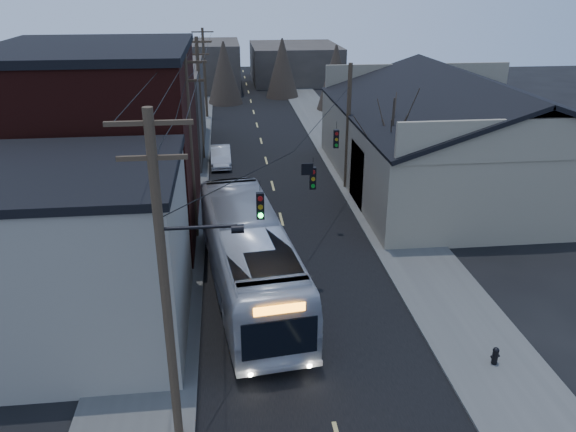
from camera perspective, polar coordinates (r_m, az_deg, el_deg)
name	(u,v)px	position (r m, az deg, el deg)	size (l,w,h in m)	color
road_surface	(268,168)	(43.28, -2.03, 4.87)	(9.00, 110.00, 0.02)	black
sidewalk_left	(183,171)	(43.29, -10.66, 4.55)	(4.00, 110.00, 0.12)	#474744
sidewalk_right	(351,165)	(44.21, 6.43, 5.19)	(4.00, 110.00, 0.12)	#474744
building_clapboard	(77,258)	(23.12, -20.60, -4.02)	(8.00, 8.00, 7.00)	gray
building_brick	(101,144)	(32.89, -18.47, 6.93)	(10.00, 12.00, 10.00)	black
building_left_far	(147,110)	(48.50, -14.12, 10.44)	(9.00, 14.00, 7.00)	#352F2A
warehouse	(460,147)	(40.90, 17.11, 6.72)	(16.16, 20.60, 7.73)	gray
building_far_left	(201,66)	(76.81, -8.84, 14.85)	(10.00, 12.00, 6.00)	#352F2A
building_far_right	(295,63)	(82.40, 0.68, 15.29)	(12.00, 14.00, 5.00)	#352F2A
bare_tree	(390,159)	(33.94, 10.33, 5.75)	(0.40, 0.40, 7.20)	black
utility_lines	(225,124)	(36.19, -6.37, 9.27)	(11.24, 45.28, 10.50)	#382B1E
bus	(249,256)	(25.49, -4.00, -4.07)	(3.12, 13.34, 3.72)	#B2B5BF
parked_car	(221,156)	(44.18, -6.86, 6.05)	(1.52, 4.35, 1.43)	#B5B7BD
fire_hydrant	(495,355)	(22.85, 20.31, -13.11)	(0.34, 0.24, 0.71)	black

